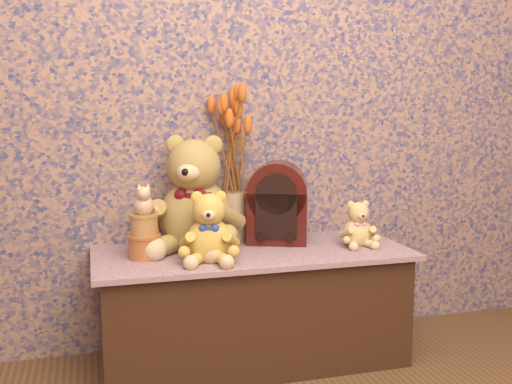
% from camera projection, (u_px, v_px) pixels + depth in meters
% --- Properties ---
extents(display_shelf, '(1.23, 0.52, 0.46)m').
position_uv_depth(display_shelf, '(253.00, 306.00, 2.38)').
color(display_shelf, '#3C477C').
rests_on(display_shelf, ground).
extents(teddy_large, '(0.54, 0.58, 0.48)m').
position_uv_depth(teddy_large, '(196.00, 188.00, 2.35)').
color(teddy_large, '#A88541').
rests_on(teddy_large, display_shelf).
extents(teddy_medium, '(0.27, 0.30, 0.28)m').
position_uv_depth(teddy_medium, '(209.00, 223.00, 2.18)').
color(teddy_medium, gold).
rests_on(teddy_medium, display_shelf).
extents(teddy_small, '(0.17, 0.20, 0.20)m').
position_uv_depth(teddy_small, '(358.00, 221.00, 2.42)').
color(teddy_small, '#E0BB6A').
rests_on(teddy_small, display_shelf).
extents(cathedral_radio, '(0.29, 0.25, 0.34)m').
position_uv_depth(cathedral_radio, '(278.00, 202.00, 2.46)').
color(cathedral_radio, '#360D09').
rests_on(cathedral_radio, display_shelf).
extents(ceramic_vase, '(0.14, 0.14, 0.21)m').
position_uv_depth(ceramic_vase, '(233.00, 217.00, 2.49)').
color(ceramic_vase, tan).
rests_on(ceramic_vase, display_shelf).
extents(dried_stalks, '(0.29, 0.29, 0.42)m').
position_uv_depth(dried_stalks, '(232.00, 142.00, 2.45)').
color(dried_stalks, '#CF5F21').
rests_on(dried_stalks, ceramic_vase).
extents(biscuit_tin_lower, '(0.13, 0.13, 0.09)m').
position_uv_depth(biscuit_tin_lower, '(144.00, 247.00, 2.22)').
color(biscuit_tin_lower, gold).
rests_on(biscuit_tin_lower, display_shelf).
extents(biscuit_tin_upper, '(0.11, 0.11, 0.08)m').
position_uv_depth(biscuit_tin_upper, '(144.00, 225.00, 2.21)').
color(biscuit_tin_upper, '#DABB5F').
rests_on(biscuit_tin_upper, biscuit_tin_lower).
extents(cat_figurine, '(0.09, 0.10, 0.12)m').
position_uv_depth(cat_figurine, '(143.00, 198.00, 2.19)').
color(cat_figurine, silver).
rests_on(cat_figurine, biscuit_tin_upper).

